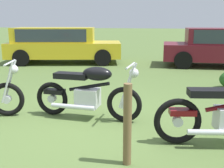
{
  "coord_description": "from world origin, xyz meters",
  "views": [
    {
      "loc": [
        1.53,
        -4.13,
        1.7
      ],
      "look_at": [
        0.38,
        0.62,
        0.57
      ],
      "focal_mm": 44.14,
      "sensor_mm": 36.0,
      "label": 1
    }
  ],
  "objects": [
    {
      "name": "fence_post_wooden",
      "position": [
        0.99,
        -1.13,
        0.5
      ],
      "size": [
        0.1,
        0.1,
        1.0
      ],
      "primitive_type": "cylinder",
      "color": "brown",
      "rests_on": "ground"
    },
    {
      "name": "car_burgundy",
      "position": [
        3.09,
        6.94,
        0.8
      ],
      "size": [
        4.48,
        2.14,
        1.43
      ],
      "rotation": [
        0.0,
        0.0,
        0.05
      ],
      "color": "maroon",
      "rests_on": "ground"
    },
    {
      "name": "motorcycle_black",
      "position": [
        0.02,
        0.3,
        0.48
      ],
      "size": [
        1.98,
        0.64,
        1.02
      ],
      "rotation": [
        0.0,
        0.0,
        -0.04
      ],
      "color": "black",
      "rests_on": "ground"
    },
    {
      "name": "ground_plane",
      "position": [
        0.0,
        0.0,
        0.0
      ],
      "size": [
        120.0,
        120.0,
        0.0
      ],
      "primitive_type": "plane",
      "color": "#567038"
    },
    {
      "name": "car_yellow",
      "position": [
        -3.2,
        6.38,
        0.84
      ],
      "size": [
        4.82,
        2.93,
        1.43
      ],
      "rotation": [
        0.0,
        0.0,
        0.26
      ],
      "color": "gold",
      "rests_on": "ground"
    }
  ]
}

